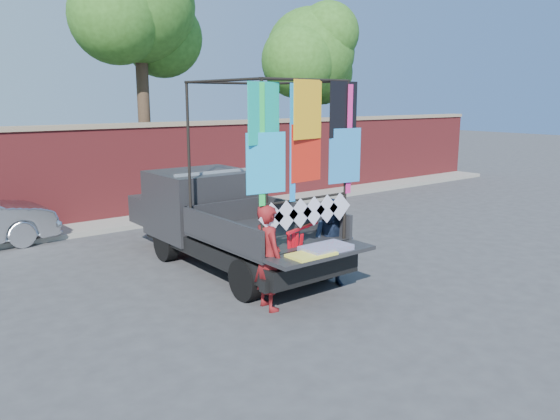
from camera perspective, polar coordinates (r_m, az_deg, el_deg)
ground at (r=9.87m, az=1.39°, el=-7.69°), size 90.00×90.00×0.00m
brick_wall at (r=15.50m, az=-15.29°, el=4.00°), size 30.00×0.45×2.61m
curb at (r=15.08m, az=-14.00°, el=-1.02°), size 30.00×1.20×0.12m
tree_mid at (r=16.99m, az=-14.33°, el=19.48°), size 4.20×3.30×7.73m
tree_right at (r=20.43m, az=3.36°, el=15.74°), size 4.20×3.30×6.62m
pickup_truck at (r=11.11m, az=-6.67°, el=-0.79°), size 2.25×5.66×3.56m
woman at (r=8.50m, az=-1.23°, el=-4.95°), size 0.47×0.66×1.68m
man at (r=9.62m, az=5.51°, el=-3.40°), size 0.89×0.95×1.56m
streamer_bundle at (r=8.92m, az=1.90°, el=-3.14°), size 0.90×0.36×0.65m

